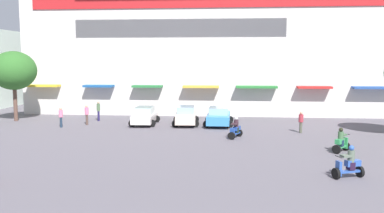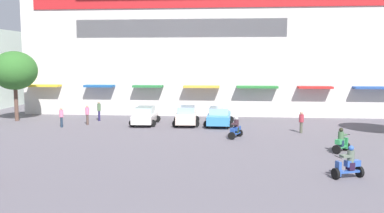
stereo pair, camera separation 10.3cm
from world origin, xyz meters
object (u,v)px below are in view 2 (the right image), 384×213
Objects in this scene: parked_car_2 at (219,116)px; pedestrian_1 at (87,113)px; pedestrian_0 at (61,116)px; pedestrian_3 at (99,109)px; scooter_rider_4 at (236,129)px; pedestrian_2 at (301,121)px; plaza_tree_0 at (15,71)px; scooter_rider_6 at (341,142)px; parked_car_1 at (186,116)px; scooter_rider_0 at (349,165)px; parked_car_0 at (145,116)px.

pedestrian_1 is (-10.95, -0.73, 0.20)m from parked_car_2.
pedestrian_3 is (1.91, 3.67, 0.11)m from pedestrian_0.
pedestrian_2 reaches higher than scooter_rider_4.
scooter_rider_6 is at bearing -21.73° from plaza_tree_0.
pedestrian_2 is (17.12, -2.20, -0.04)m from pedestrian_1.
parked_car_1 reaches higher than parked_car_2.
pedestrian_0 is 1.00× the size of pedestrian_2.
pedestrian_3 is at bearing 171.91° from parked_car_2.
scooter_rider_4 is 14.27m from pedestrian_0.
pedestrian_2 is (8.91, -2.94, 0.14)m from parked_car_1.
parked_car_1 is at bearing 179.86° from parked_car_2.
parked_car_2 is (2.74, -0.01, -0.02)m from parked_car_1.
pedestrian_2 is at bearing 90.87° from scooter_rider_0.
pedestrian_0 is at bearing 160.44° from scooter_rider_6.
parked_car_0 is at bearing -178.29° from parked_car_1.
pedestrian_3 is (7.31, 0.65, -3.41)m from plaza_tree_0.
plaza_tree_0 is 1.41× the size of parked_car_2.
parked_car_2 is at bearing 113.36° from scooter_rider_0.
parked_car_1 is 2.52× the size of pedestrian_2.
pedestrian_2 is at bearing -18.29° from parked_car_1.
plaza_tree_0 is 3.81× the size of pedestrian_0.
parked_car_1 is at bearing -3.24° from plaza_tree_0.
parked_car_2 reaches higher than scooter_rider_6.
parked_car_2 is at bearing 154.53° from pedestrian_2.
plaza_tree_0 is 27.63m from scooter_rider_6.
plaza_tree_0 reaches higher than parked_car_1.
parked_car_1 is at bearing 1.71° from parked_car_0.
parked_car_0 is 19.24m from scooter_rider_0.
parked_car_0 is 2.65× the size of scooter_rider_4.
pedestrian_3 is at bearing 165.19° from pedestrian_2.
parked_car_0 is at bearing 167.06° from pedestrian_2.
pedestrian_2 is at bearing 101.26° from scooter_rider_6.
scooter_rider_0 is at bearing -89.13° from pedestrian_2.
plaza_tree_0 is 24.71m from pedestrian_2.
parked_car_0 is 9.18m from scooter_rider_4.
plaza_tree_0 is at bearing 176.76° from parked_car_1.
scooter_rider_6 is 0.84× the size of pedestrian_3.
pedestrian_1 is at bearing -12.84° from plaza_tree_0.
scooter_rider_6 is at bearing 78.75° from scooter_rider_0.
plaza_tree_0 is 29.14m from scooter_rider_0.
parked_car_1 is at bearing 161.71° from pedestrian_2.
pedestrian_2 is at bearing -8.96° from plaza_tree_0.
plaza_tree_0 is 4.16× the size of scooter_rider_6.
scooter_rider_4 is 5.45m from pedestrian_2.
scooter_rider_0 reaches higher than parked_car_0.
plaza_tree_0 is 3.99× the size of scooter_rider_4.
parked_car_2 is (17.99, -0.87, -3.69)m from plaza_tree_0.
pedestrian_0 is (-6.40, -2.05, 0.18)m from parked_car_0.
plaza_tree_0 reaches higher than pedestrian_1.
pedestrian_1 reaches higher than pedestrian_0.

